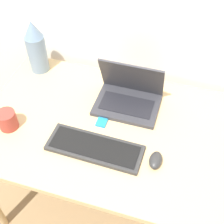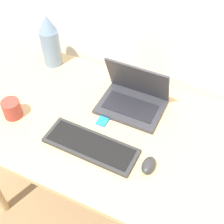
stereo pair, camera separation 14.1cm
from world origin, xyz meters
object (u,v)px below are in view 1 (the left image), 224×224
mp3_player (102,122)px  mug (7,120)px  vase (36,47)px  mouse (156,160)px  keyboard (95,148)px  laptop (129,95)px

mp3_player → mug: (-0.41, -0.15, 0.04)m
mug → mp3_player: bearing=19.8°
vase → mug: 0.45m
mug → mouse: bearing=0.1°
mouse → vase: bearing=150.2°
keyboard → mp3_player: bearing=97.3°
mouse → mug: bearing=-179.9°
keyboard → vase: (-0.48, 0.44, 0.14)m
mp3_player → mug: size_ratio=0.60×
vase → mp3_player: bearing=-31.7°
laptop → mouse: size_ratio=3.49×
mouse → mug: 0.70m
mouse → mp3_player: bearing=153.4°
laptop → keyboard: (-0.07, -0.32, -0.04)m
vase → mug: (0.05, -0.43, -0.10)m
keyboard → mug: 0.43m
vase → keyboard: bearing=-42.4°
keyboard → mug: mug is taller
laptop → keyboard: size_ratio=0.73×
mug → keyboard: bearing=-0.9°
vase → mug: size_ratio=3.31×
keyboard → mouse: (0.27, 0.01, 0.01)m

